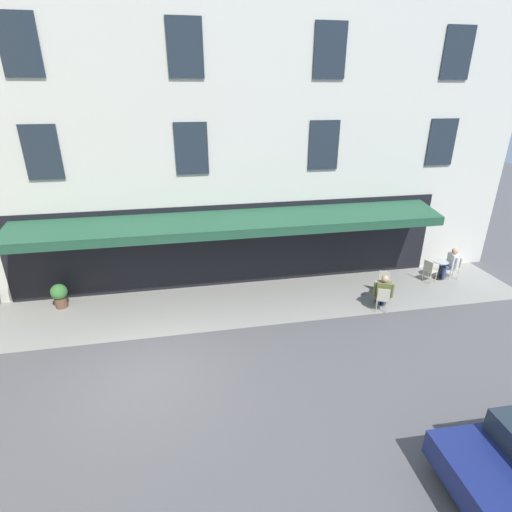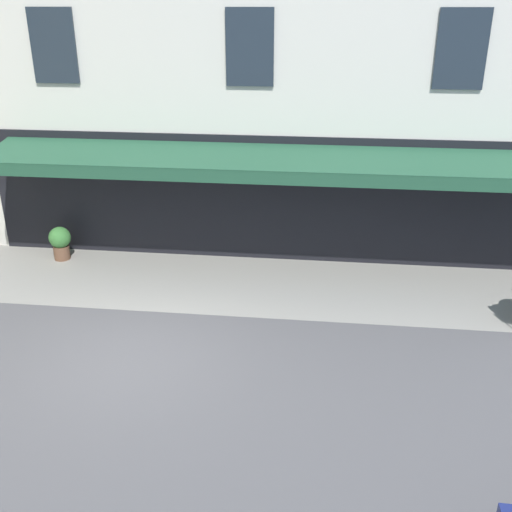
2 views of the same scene
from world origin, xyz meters
TOP-DOWN VIEW (x-y plane):
  - ground_plane at (0.00, 0.00)m, footprint 70.00×70.00m
  - sidewalk_cafe_terrace at (-3.25, -3.40)m, footprint 20.50×3.20m
  - potted_plant_by_steps at (3.19, -4.29)m, footprint 0.55×0.55m

SIDE VIEW (x-z plane):
  - ground_plane at x=0.00m, z-range 0.00..0.00m
  - sidewalk_cafe_terrace at x=-3.25m, z-range 0.00..0.01m
  - potted_plant_by_steps at x=3.19m, z-range 0.05..0.93m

